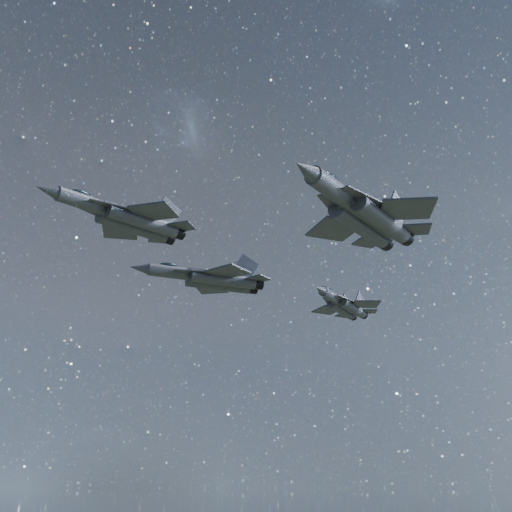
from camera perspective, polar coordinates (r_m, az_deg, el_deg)
jet_lead at (r=59.84m, az=-12.21°, el=3.56°), size 16.05×11.28×4.05m
jet_left at (r=86.70m, az=-4.37°, el=-2.16°), size 20.25×13.69×5.10m
jet_right at (r=54.46m, az=10.15°, el=3.97°), size 18.85×12.76×4.74m
jet_slot at (r=86.68m, az=8.32°, el=-4.64°), size 15.18×10.06×3.87m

